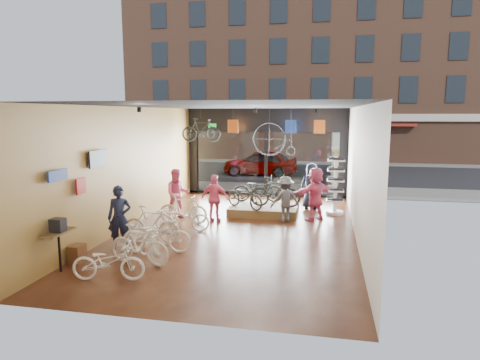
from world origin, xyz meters
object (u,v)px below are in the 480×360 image
(floor_bike_4, at_px, (182,218))
(customer_5, at_px, (315,194))
(hung_bike, at_px, (201,130))
(floor_bike_1, at_px, (139,245))
(customer_1, at_px, (177,194))
(floor_bike_2, at_px, (157,235))
(floor_bike_5, at_px, (183,209))
(sunglasses_rack, at_px, (335,185))
(customer_2, at_px, (215,199))
(penny_farthing, at_px, (276,140))
(customer_4, at_px, (311,186))
(display_platform, at_px, (264,210))
(display_bike_left, at_px, (245,196))
(display_bike_mid, at_px, (275,192))
(street_car, at_px, (260,163))
(display_bike_right, at_px, (258,189))
(floor_bike_3, at_px, (152,224))
(box_truck, at_px, (352,157))
(floor_bike_0, at_px, (108,262))
(customer_0, at_px, (120,218))
(customer_3, at_px, (285,200))

(floor_bike_4, bearing_deg, customer_5, -71.46)
(hung_bike, bearing_deg, floor_bike_1, 179.84)
(customer_1, bearing_deg, floor_bike_2, -102.95)
(floor_bike_5, bearing_deg, sunglasses_rack, -64.54)
(customer_2, xyz_separation_m, penny_farthing, (1.54, 4.04, 1.70))
(customer_2, bearing_deg, sunglasses_rack, -148.10)
(floor_bike_4, xyz_separation_m, customer_4, (3.74, 4.02, 0.44))
(display_platform, relative_size, display_bike_left, 1.44)
(customer_2, bearing_deg, display_bike_mid, -137.99)
(street_car, height_order, display_bike_right, street_car)
(street_car, bearing_deg, hung_bike, -9.18)
(floor_bike_4, height_order, customer_1, customer_1)
(display_bike_left, bearing_deg, floor_bike_3, -175.22)
(floor_bike_4, height_order, customer_5, customer_5)
(street_car, distance_m, customer_4, 9.07)
(floor_bike_5, bearing_deg, box_truck, -29.69)
(floor_bike_0, xyz_separation_m, hung_bike, (-0.46, 8.68, 2.51))
(street_car, relative_size, display_bike_right, 2.33)
(floor_bike_2, bearing_deg, display_bike_right, -27.38)
(floor_bike_5, bearing_deg, customer_5, -72.77)
(box_truck, distance_m, floor_bike_4, 12.82)
(floor_bike_3, bearing_deg, penny_farthing, -16.43)
(street_car, relative_size, floor_bike_1, 2.67)
(floor_bike_2, relative_size, display_bike_right, 0.97)
(customer_4, distance_m, penny_farthing, 2.60)
(floor_bike_4, height_order, display_bike_left, display_bike_left)
(hung_bike, bearing_deg, customer_4, -103.87)
(box_truck, bearing_deg, display_platform, -112.22)
(display_platform, height_order, hung_bike, hung_bike)
(customer_0, bearing_deg, floor_bike_0, -85.19)
(floor_bike_3, bearing_deg, hung_bike, 8.69)
(customer_1, bearing_deg, customer_2, -34.98)
(display_bike_mid, bearing_deg, hung_bike, 59.46)
(box_truck, xyz_separation_m, floor_bike_5, (-5.94, -10.53, -0.79))
(customer_0, bearing_deg, floor_bike_4, 44.77)
(floor_bike_0, distance_m, penny_farthing, 9.92)
(floor_bike_4, height_order, customer_2, customer_2)
(floor_bike_1, height_order, customer_0, customer_0)
(floor_bike_5, bearing_deg, street_car, -4.25)
(display_platform, height_order, customer_1, customer_1)
(floor_bike_3, relative_size, sunglasses_rack, 0.84)
(display_bike_mid, bearing_deg, customer_4, -42.86)
(box_truck, xyz_separation_m, customer_1, (-6.35, -9.90, -0.42))
(floor_bike_4, bearing_deg, display_bike_mid, -54.58)
(display_bike_mid, distance_m, hung_bike, 4.36)
(customer_3, bearing_deg, customer_1, -17.46)
(customer_1, bearing_deg, customer_3, -20.95)
(floor_bike_5, xyz_separation_m, penny_farthing, (2.53, 4.41, 2.01))
(floor_bike_4, height_order, floor_bike_5, floor_bike_5)
(display_bike_right, bearing_deg, customer_3, -150.43)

